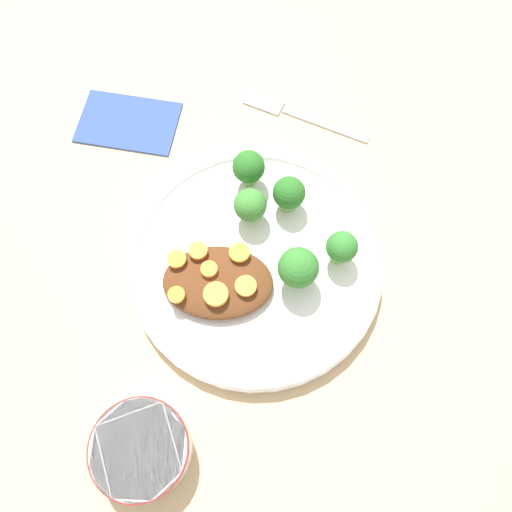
# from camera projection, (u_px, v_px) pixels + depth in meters

# --- Properties ---
(ground_plane) EXTENTS (4.00, 4.00, 0.00)m
(ground_plane) POSITION_uv_depth(u_px,v_px,m) (256.00, 267.00, 0.58)
(ground_plane) COLOR tan
(plate) EXTENTS (0.29, 0.29, 0.02)m
(plate) POSITION_uv_depth(u_px,v_px,m) (256.00, 263.00, 0.57)
(plate) COLOR white
(plate) RESTS_ON ground_plane
(dip_bowl) EXTENTS (0.10, 0.10, 0.04)m
(dip_bowl) POSITION_uv_depth(u_px,v_px,m) (142.00, 449.00, 0.49)
(dip_bowl) COLOR white
(dip_bowl) RESTS_ON ground_plane
(stew_mound) EXTENTS (0.12, 0.08, 0.02)m
(stew_mound) POSITION_uv_depth(u_px,v_px,m) (218.00, 282.00, 0.54)
(stew_mound) COLOR #5B3319
(stew_mound) RESTS_ON plate
(broccoli_floret_0) EXTENTS (0.04, 0.04, 0.05)m
(broccoli_floret_0) POSITION_uv_depth(u_px,v_px,m) (250.00, 205.00, 0.56)
(broccoli_floret_0) COLOR #7FA85B
(broccoli_floret_0) RESTS_ON plate
(broccoli_floret_1) EXTENTS (0.03, 0.03, 0.05)m
(broccoli_floret_1) POSITION_uv_depth(u_px,v_px,m) (342.00, 248.00, 0.54)
(broccoli_floret_1) COLOR #7FA85B
(broccoli_floret_1) RESTS_ON plate
(broccoli_floret_2) EXTENTS (0.04, 0.04, 0.05)m
(broccoli_floret_2) POSITION_uv_depth(u_px,v_px,m) (289.00, 194.00, 0.56)
(broccoli_floret_2) COLOR #7FA85B
(broccoli_floret_2) RESTS_ON plate
(broccoli_floret_3) EXTENTS (0.04, 0.04, 0.06)m
(broccoli_floret_3) POSITION_uv_depth(u_px,v_px,m) (298.00, 268.00, 0.52)
(broccoli_floret_3) COLOR #7FA85B
(broccoli_floret_3) RESTS_ON plate
(broccoli_floret_4) EXTENTS (0.04, 0.04, 0.05)m
(broccoli_floret_4) POSITION_uv_depth(u_px,v_px,m) (249.00, 168.00, 0.57)
(broccoli_floret_4) COLOR #7FA85B
(broccoli_floret_4) RESTS_ON plate
(carrot_slice_0) EXTENTS (0.02, 0.02, 0.01)m
(carrot_slice_0) POSITION_uv_depth(u_px,v_px,m) (239.00, 253.00, 0.54)
(carrot_slice_0) COLOR orange
(carrot_slice_0) RESTS_ON stew_mound
(carrot_slice_1) EXTENTS (0.02, 0.02, 0.00)m
(carrot_slice_1) POSITION_uv_depth(u_px,v_px,m) (246.00, 286.00, 0.53)
(carrot_slice_1) COLOR orange
(carrot_slice_1) RESTS_ON stew_mound
(carrot_slice_2) EXTENTS (0.02, 0.02, 0.00)m
(carrot_slice_2) POSITION_uv_depth(u_px,v_px,m) (177.00, 259.00, 0.54)
(carrot_slice_2) COLOR orange
(carrot_slice_2) RESTS_ON stew_mound
(carrot_slice_3) EXTENTS (0.03, 0.03, 0.01)m
(carrot_slice_3) POSITION_uv_depth(u_px,v_px,m) (216.00, 294.00, 0.53)
(carrot_slice_3) COLOR orange
(carrot_slice_3) RESTS_ON stew_mound
(carrot_slice_4) EXTENTS (0.02, 0.02, 0.00)m
(carrot_slice_4) POSITION_uv_depth(u_px,v_px,m) (176.00, 295.00, 0.53)
(carrot_slice_4) COLOR orange
(carrot_slice_4) RESTS_ON stew_mound
(carrot_slice_5) EXTENTS (0.02, 0.02, 0.01)m
(carrot_slice_5) POSITION_uv_depth(u_px,v_px,m) (209.00, 269.00, 0.54)
(carrot_slice_5) COLOR orange
(carrot_slice_5) RESTS_ON stew_mound
(carrot_slice_6) EXTENTS (0.02, 0.02, 0.01)m
(carrot_slice_6) POSITION_uv_depth(u_px,v_px,m) (198.00, 253.00, 0.54)
(carrot_slice_6) COLOR orange
(carrot_slice_6) RESTS_ON stew_mound
(fork) EXTENTS (0.16, 0.08, 0.01)m
(fork) POSITION_uv_depth(u_px,v_px,m) (295.00, 113.00, 0.66)
(fork) COLOR #B6B6B6
(fork) RESTS_ON ground_plane
(napkin) EXTENTS (0.14, 0.10, 0.01)m
(napkin) POSITION_uv_depth(u_px,v_px,m) (128.00, 122.00, 0.65)
(napkin) COLOR #334C8C
(napkin) RESTS_ON ground_plane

